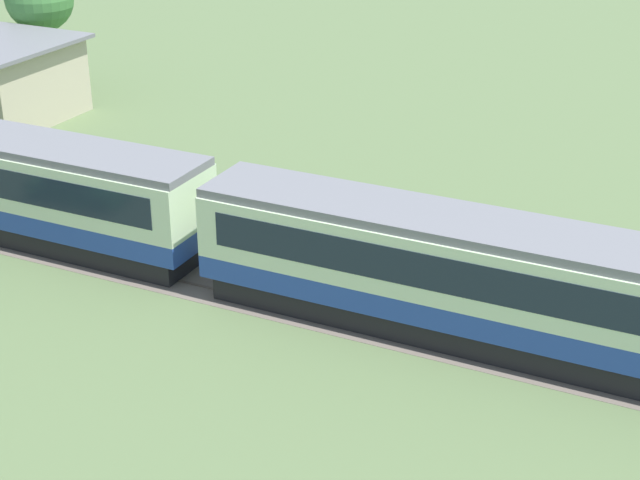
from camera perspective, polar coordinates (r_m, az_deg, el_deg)
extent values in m
cube|color=#234293|center=(31.49, 9.45, -3.74)|extent=(19.17, 3.10, 0.80)
cube|color=beige|center=(30.83, 9.64, -1.37)|extent=(19.17, 3.10, 2.11)
cube|color=#192330|center=(30.78, 9.66, -1.20)|extent=(17.63, 3.14, 1.18)
cube|color=slate|center=(30.32, 9.80, 0.67)|extent=(19.17, 2.91, 0.30)
cube|color=black|center=(31.90, 9.35, -5.07)|extent=(18.40, 2.66, 0.88)
cylinder|color=black|center=(33.33, -1.46, -3.34)|extent=(0.90, 0.18, 0.90)
cylinder|color=black|center=(34.46, -0.37, -2.32)|extent=(0.90, 0.18, 0.90)
cylinder|color=black|center=(37.05, -11.96, -0.85)|extent=(0.90, 0.18, 0.90)
cylinder|color=black|center=(38.07, -10.68, 0.00)|extent=(0.90, 0.18, 0.90)
cube|color=#665B51|center=(31.47, 16.41, -7.26)|extent=(169.77, 3.60, 0.01)
cube|color=#4C4238|center=(30.86, 16.16, -7.89)|extent=(169.77, 0.12, 0.04)
cube|color=#4C4238|center=(32.08, 16.65, -6.60)|extent=(169.77, 0.12, 0.04)
cylinder|color=#4C3823|center=(59.89, -15.66, 10.39)|extent=(0.24, 0.24, 4.14)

